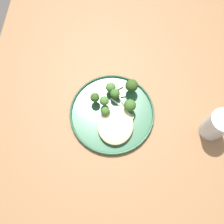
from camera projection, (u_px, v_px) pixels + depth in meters
ground at (117, 151)px, 1.52m from camera, size 6.00×6.00×0.00m
wooden_dining_table at (121, 118)px, 0.90m from camera, size 1.40×1.00×0.74m
dinner_plate at (112, 113)px, 0.81m from camera, size 0.29×0.29×0.02m
noodle_bed at (115, 125)px, 0.78m from camera, size 0.14×0.12×0.03m
seared_scallop_center_golden at (111, 121)px, 0.79m from camera, size 0.03×0.03×0.01m
seared_scallop_large_seared at (130, 118)px, 0.79m from camera, size 0.02×0.02×0.01m
seared_scallop_rear_pale at (102, 119)px, 0.79m from camera, size 0.02×0.02×0.01m
seared_scallop_right_edge at (118, 133)px, 0.77m from camera, size 0.03×0.03×0.01m
seared_scallop_on_noodles at (120, 116)px, 0.79m from camera, size 0.02×0.02×0.02m
broccoli_floret_near_rim at (104, 101)px, 0.79m from camera, size 0.03×0.03×0.05m
broccoli_floret_center_pile at (95, 98)px, 0.79m from camera, size 0.03×0.03×0.05m
broccoli_floret_left_leaning at (132, 86)px, 0.80m from camera, size 0.04×0.04×0.06m
broccoli_floret_tall_stalk at (130, 105)px, 0.78m from camera, size 0.04×0.04×0.06m
broccoli_floret_rear_charred at (115, 94)px, 0.80m from camera, size 0.03×0.03×0.05m
broccoli_floret_small_sprig at (111, 88)px, 0.81m from camera, size 0.03×0.03×0.05m
broccoli_floret_beside_noodles at (105, 112)px, 0.77m from camera, size 0.03×0.03×0.05m
onion_sliver_pale_crescent at (119, 97)px, 0.83m from camera, size 0.02×0.04×0.00m
onion_sliver_curled_piece at (123, 102)px, 0.82m from camera, size 0.04×0.03×0.00m
onion_sliver_short_strip at (117, 103)px, 0.82m from camera, size 0.03×0.05×0.00m
onion_sliver_long_sliver at (117, 89)px, 0.84m from camera, size 0.03×0.05×0.00m
water_glass at (216, 126)px, 0.75m from camera, size 0.08×0.08×0.11m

